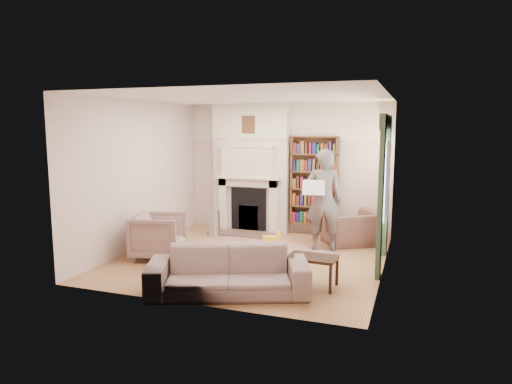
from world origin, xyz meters
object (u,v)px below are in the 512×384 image
at_px(bookcase, 314,180).
at_px(paraffin_heater, 214,223).
at_px(armchair_left, 159,236).
at_px(rocking_horse, 270,241).
at_px(armchair_reading, 351,228).
at_px(man_reading, 324,200).
at_px(sofa, 228,271).
at_px(coffee_table, 312,271).

bearing_deg(bookcase, paraffin_heater, -157.25).
relative_size(bookcase, armchair_left, 2.13).
distance_m(armchair_left, rocking_horse, 2.04).
distance_m(armchair_reading, armchair_left, 3.72).
bearing_deg(paraffin_heater, armchair_reading, 5.40).
distance_m(armchair_reading, man_reading, 0.98).
relative_size(armchair_reading, man_reading, 0.53).
xyz_separation_m(sofa, paraffin_heater, (-1.61, 3.02, -0.05)).
bearing_deg(bookcase, rocking_horse, -106.08).
relative_size(paraffin_heater, rocking_horse, 1.23).
bearing_deg(armchair_left, rocking_horse, -74.49).
xyz_separation_m(bookcase, armchair_reading, (0.88, -0.56, -0.85)).
bearing_deg(paraffin_heater, coffee_table, -41.60).
xyz_separation_m(sofa, coffee_table, (1.04, 0.67, -0.10)).
bearing_deg(bookcase, coffee_table, -77.90).
bearing_deg(rocking_horse, coffee_table, -69.66).
bearing_deg(armchair_left, sofa, -138.45).
bearing_deg(armchair_left, bookcase, -55.11).
relative_size(armchair_left, sofa, 0.39).
xyz_separation_m(man_reading, coffee_table, (0.25, -2.02, -0.73)).
bearing_deg(armchair_left, armchair_reading, -71.23).
height_order(man_reading, coffee_table, man_reading).
height_order(armchair_left, rocking_horse, armchair_left).
relative_size(bookcase, paraffin_heater, 3.36).
height_order(bookcase, paraffin_heater, bookcase).
relative_size(bookcase, man_reading, 0.97).
relative_size(armchair_left, paraffin_heater, 1.58).
bearing_deg(armchair_left, man_reading, -75.90).
bearing_deg(man_reading, armchair_reading, -139.34).
relative_size(armchair_reading, armchair_left, 1.16).
height_order(bookcase, armchair_left, bookcase).
xyz_separation_m(coffee_table, rocking_horse, (-1.14, 1.58, -0.03)).
bearing_deg(sofa, armchair_left, 125.33).
xyz_separation_m(bookcase, coffee_table, (0.68, -3.17, -0.95)).
bearing_deg(armchair_left, coffee_table, -115.77).
bearing_deg(sofa, rocking_horse, 71.29).
relative_size(armchair_reading, coffee_table, 1.45).
height_order(bookcase, rocking_horse, bookcase).
relative_size(man_reading, rocking_horse, 4.26).
bearing_deg(sofa, coffee_table, 11.66).
xyz_separation_m(armchair_left, paraffin_heater, (0.24, 1.81, -0.12)).
height_order(armchair_left, coffee_table, armchair_left).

